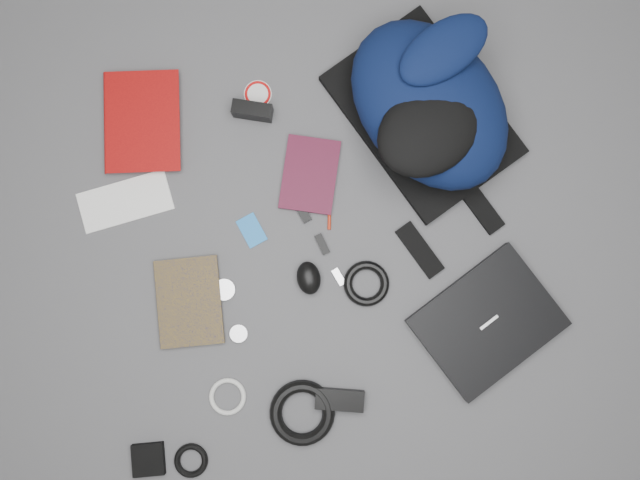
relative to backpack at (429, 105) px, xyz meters
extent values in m
plane|color=#4F4F51|center=(-0.35, -0.27, -0.11)|extent=(4.00, 4.00, 0.00)
cube|color=black|center=(0.03, -0.57, -0.09)|extent=(0.42, 0.38, 0.03)
imported|color=maroon|center=(-0.84, 0.17, -0.10)|extent=(0.25, 0.31, 0.03)
imported|color=#9E7E0B|center=(-0.80, -0.34, -0.10)|extent=(0.20, 0.25, 0.02)
cube|color=white|center=(-0.83, -0.05, -0.11)|extent=(0.25, 0.13, 0.00)
cube|color=#3E0B1D|center=(-0.33, -0.09, -0.10)|extent=(0.20, 0.24, 0.02)
cube|color=black|center=(-0.44, 0.11, -0.08)|extent=(0.11, 0.07, 0.06)
cylinder|color=white|center=(-0.42, 0.16, -0.11)|extent=(0.08, 0.08, 0.00)
cylinder|color=#0D7A74|center=(-0.32, -0.09, -0.11)|extent=(0.01, 0.12, 0.01)
cylinder|color=red|center=(-0.30, -0.17, -0.11)|extent=(0.05, 0.16, 0.01)
cube|color=blue|center=(-0.52, -0.20, -0.11)|extent=(0.07, 0.09, 0.00)
cube|color=black|center=(-0.34, -0.28, -0.11)|extent=(0.03, 0.06, 0.01)
cube|color=silver|center=(-0.32, -0.37, -0.11)|extent=(0.03, 0.05, 0.01)
cube|color=black|center=(-0.37, -0.19, -0.11)|extent=(0.03, 0.04, 0.01)
ellipsoid|color=black|center=(-0.40, -0.36, -0.09)|extent=(0.07, 0.09, 0.05)
cylinder|color=silver|center=(-0.62, -0.34, -0.10)|extent=(0.06, 0.06, 0.01)
cylinder|color=#B4B4B6|center=(-0.61, -0.46, -0.11)|extent=(0.06, 0.06, 0.01)
torus|color=black|center=(-0.25, -0.41, -0.10)|extent=(0.12, 0.12, 0.02)
cube|color=black|center=(-0.39, -0.68, -0.10)|extent=(0.14, 0.09, 0.03)
torus|color=black|center=(-0.49, -0.69, -0.09)|extent=(0.22, 0.22, 0.03)
cube|color=black|center=(-0.91, -0.72, -0.10)|extent=(0.09, 0.09, 0.02)
torus|color=black|center=(-0.80, -0.75, -0.10)|extent=(0.11, 0.11, 0.02)
torus|color=silver|center=(-0.67, -0.61, -0.10)|extent=(0.12, 0.12, 0.01)
camera|label=1|loc=(-0.37, -0.37, 1.55)|focal=35.00mm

